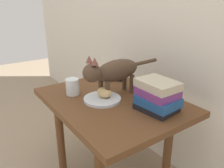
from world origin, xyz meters
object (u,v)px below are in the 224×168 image
object	(u,v)px
cat	(113,71)
bread_roll	(104,92)
book_stack	(157,96)
candle_jar	(73,87)
side_table	(112,112)
plate	(102,99)
tv_remote	(114,78)

from	to	relation	value
cat	bread_roll	bearing A→B (deg)	-75.97
book_stack	candle_jar	xyz separation A→B (m)	(-0.38, -0.23, -0.03)
side_table	plate	world-z (taller)	plate
candle_jar	plate	bearing A→B (deg)	28.51
cat	candle_jar	world-z (taller)	cat
plate	bread_roll	distance (m)	0.03
book_stack	candle_jar	bearing A→B (deg)	-148.77
book_stack	side_table	bearing A→B (deg)	-155.54
plate	cat	bearing A→B (deg)	103.40
cat	candle_jar	xyz separation A→B (m)	(-0.14, -0.16, -0.09)
bread_roll	plate	bearing A→B (deg)	-79.74
plate	book_stack	distance (m)	0.28
side_table	cat	world-z (taller)	cat
candle_jar	tv_remote	distance (m)	0.31
plate	bread_roll	size ratio (longest dim) A/B	2.32
side_table	tv_remote	distance (m)	0.30
plate	book_stack	size ratio (longest dim) A/B	0.95
tv_remote	side_table	bearing A→B (deg)	-79.38
side_table	candle_jar	distance (m)	0.24
book_stack	candle_jar	size ratio (longest dim) A/B	2.29
plate	side_table	bearing A→B (deg)	75.80
side_table	tv_remote	size ratio (longest dim) A/B	4.91
side_table	book_stack	distance (m)	0.27
bread_roll	tv_remote	world-z (taller)	bread_roll
cat	book_stack	xyz separation A→B (m)	(0.24, 0.07, -0.06)
tv_remote	candle_jar	bearing A→B (deg)	-121.41
bread_roll	candle_jar	world-z (taller)	candle_jar
side_table	book_stack	xyz separation A→B (m)	(0.21, 0.10, 0.14)
bread_roll	book_stack	size ratio (longest dim) A/B	0.41
bread_roll	candle_jar	distance (m)	0.18
side_table	bread_roll	xyz separation A→B (m)	(-0.01, -0.04, 0.11)
side_table	book_stack	size ratio (longest dim) A/B	3.78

